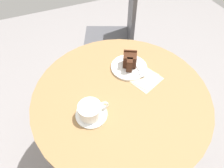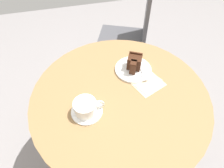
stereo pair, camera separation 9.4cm
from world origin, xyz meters
name	(u,v)px [view 1 (the left image)]	position (x,y,z in m)	size (l,w,h in m)	color
ground_plane	(118,151)	(0.00, 0.00, -0.01)	(4.40, 4.40, 0.01)	gray
cafe_table	(121,107)	(0.00, 0.00, 0.59)	(0.86, 0.86, 0.70)	olive
saucer	(91,114)	(-0.17, -0.05, 0.71)	(0.14, 0.14, 0.01)	white
coffee_cup	(90,110)	(-0.17, -0.05, 0.74)	(0.14, 0.10, 0.06)	white
teaspoon	(97,107)	(-0.14, -0.03, 0.71)	(0.11, 0.04, 0.00)	#B7B7BC
cake_plate	(129,67)	(0.11, 0.15, 0.71)	(0.19, 0.19, 0.01)	white
cake_slice	(130,61)	(0.11, 0.15, 0.75)	(0.09, 0.10, 0.08)	#422619
fork	(138,69)	(0.15, 0.11, 0.72)	(0.02, 0.15, 0.00)	#B7B7BC
napkin	(143,77)	(0.15, 0.05, 0.70)	(0.19, 0.20, 0.00)	beige
cafe_chair	(119,30)	(0.29, 0.68, 0.55)	(0.50, 0.50, 0.94)	#4C4C51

